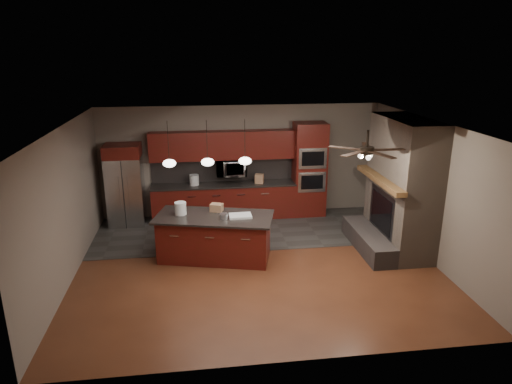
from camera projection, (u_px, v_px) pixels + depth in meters
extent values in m
plane|color=brown|center=(257.00, 264.00, 9.12)|extent=(7.00, 7.00, 0.00)
cube|color=white|center=(257.00, 125.00, 8.27)|extent=(7.00, 6.00, 0.02)
cube|color=#756A5D|center=(241.00, 161.00, 11.53)|extent=(7.00, 0.02, 2.80)
cube|color=#756A5D|center=(430.00, 191.00, 9.14)|extent=(0.02, 6.00, 2.80)
cube|color=#756A5D|center=(66.00, 206.00, 8.25)|extent=(0.02, 6.00, 2.80)
cube|color=#34322E|center=(247.00, 230.00, 10.82)|extent=(7.00, 2.40, 0.01)
cube|color=#726051|center=(402.00, 186.00, 9.46)|extent=(0.80, 2.00, 2.80)
cube|color=#413935|center=(368.00, 240.00, 9.75)|extent=(0.50, 2.00, 0.40)
cube|color=#2D2D30|center=(382.00, 212.00, 9.59)|extent=(0.05, 1.20, 0.95)
cube|color=black|center=(381.00, 213.00, 9.59)|extent=(0.02, 1.00, 0.75)
cube|color=brown|center=(380.00, 180.00, 9.36)|extent=(0.22, 2.10, 0.10)
cube|color=#5A1110|center=(224.00, 202.00, 11.48)|extent=(3.55, 0.60, 0.86)
cube|color=black|center=(224.00, 185.00, 11.34)|extent=(3.59, 0.64, 0.04)
cube|color=black|center=(223.00, 169.00, 11.51)|extent=(3.55, 0.03, 0.60)
cube|color=#5A1110|center=(222.00, 145.00, 11.17)|extent=(3.55, 0.35, 0.70)
cube|color=#5A1110|center=(309.00, 170.00, 11.52)|extent=(0.80, 0.60, 2.38)
cube|color=silver|center=(312.00, 182.00, 11.31)|extent=(0.70, 0.03, 0.52)
cube|color=black|center=(312.00, 182.00, 11.29)|extent=(0.55, 0.02, 0.35)
cube|color=silver|center=(313.00, 159.00, 11.13)|extent=(0.70, 0.03, 0.52)
cube|color=black|center=(313.00, 159.00, 11.11)|extent=(0.55, 0.02, 0.35)
imported|color=silver|center=(231.00, 168.00, 11.29)|extent=(0.73, 0.41, 0.50)
cube|color=silver|center=(126.00, 191.00, 10.98)|extent=(0.84, 0.72, 1.68)
cube|color=#2D2D30|center=(124.00, 196.00, 10.64)|extent=(0.02, 0.02, 1.66)
cube|color=silver|center=(119.00, 194.00, 10.60)|extent=(0.03, 0.03, 0.84)
cube|color=silver|center=(128.00, 194.00, 10.63)|extent=(0.03, 0.03, 0.84)
cube|color=#5A1110|center=(122.00, 151.00, 10.68)|extent=(0.84, 0.72, 0.30)
cube|color=#5A1110|center=(215.00, 238.00, 9.27)|extent=(2.34, 1.42, 0.88)
cube|color=black|center=(214.00, 217.00, 9.13)|extent=(2.53, 1.61, 0.04)
cylinder|color=silver|center=(180.00, 208.00, 9.18)|extent=(0.25, 0.25, 0.25)
cylinder|color=#B9B9BE|center=(224.00, 216.00, 8.95)|extent=(0.20, 0.20, 0.11)
cube|color=silver|center=(240.00, 216.00, 9.07)|extent=(0.45, 0.32, 0.04)
cube|color=#946B4C|center=(217.00, 208.00, 9.37)|extent=(0.30, 0.26, 0.16)
cylinder|color=silver|center=(194.00, 180.00, 11.21)|extent=(0.30, 0.30, 0.26)
cube|color=#A87756|center=(259.00, 179.00, 11.37)|extent=(0.25, 0.22, 0.23)
cylinder|color=black|center=(168.00, 141.00, 8.84)|extent=(0.01, 0.01, 0.78)
ellipsoid|color=white|center=(169.00, 163.00, 8.98)|extent=(0.26, 0.26, 0.16)
cylinder|color=black|center=(207.00, 140.00, 8.94)|extent=(0.01, 0.01, 0.78)
ellipsoid|color=white|center=(208.00, 162.00, 9.07)|extent=(0.26, 0.26, 0.16)
cylinder|color=black|center=(245.00, 139.00, 9.03)|extent=(0.01, 0.01, 0.78)
ellipsoid|color=white|center=(245.00, 161.00, 9.17)|extent=(0.26, 0.26, 0.16)
cylinder|color=black|center=(368.00, 139.00, 7.79)|extent=(0.04, 0.04, 0.30)
cylinder|color=black|center=(367.00, 150.00, 7.85)|extent=(0.24, 0.24, 0.12)
cube|color=black|center=(388.00, 150.00, 7.90)|extent=(0.60, 0.12, 0.01)
cube|color=black|center=(366.00, 146.00, 8.20)|extent=(0.30, 0.61, 0.01)
cube|color=black|center=(345.00, 148.00, 8.02)|extent=(0.56, 0.45, 0.01)
cube|color=black|center=(354.00, 154.00, 7.60)|extent=(0.56, 0.45, 0.01)
cube|color=black|center=(381.00, 155.00, 7.52)|extent=(0.30, 0.61, 0.01)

